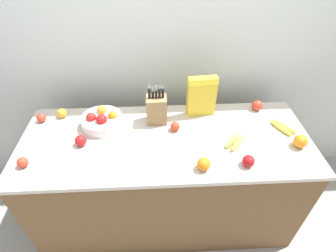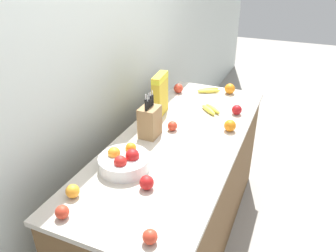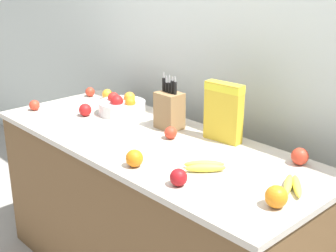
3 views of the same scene
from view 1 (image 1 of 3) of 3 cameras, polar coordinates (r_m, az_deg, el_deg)
name	(u,v)px [view 1 (image 1 of 3)]	position (r m, az deg, el deg)	size (l,w,h in m)	color
ground_plane	(166,212)	(2.49, -0.38, -18.15)	(14.00, 14.00, 0.00)	gray
wall_back	(162,46)	(2.07, -1.36, 16.97)	(9.00, 0.06, 2.60)	silver
counter	(166,180)	(2.11, -0.43, -11.74)	(1.97, 0.77, 0.90)	brown
knife_block	(157,109)	(1.86, -2.49, 3.66)	(0.14, 0.11, 0.31)	#937047
cereal_box	(202,95)	(1.91, 7.34, 6.72)	(0.21, 0.08, 0.31)	gold
fruit_bowl	(102,120)	(1.91, -14.19, 1.22)	(0.29, 0.29, 0.13)	silver
banana_bunch_left	(283,127)	(2.01, 23.71, -0.23)	(0.17, 0.20, 0.03)	yellow
banana_bunch_right	(235,141)	(1.79, 14.45, -3.25)	(0.18, 0.19, 0.04)	yellow
apple_by_knife_block	(175,126)	(1.83, 1.57, -0.09)	(0.07, 0.07, 0.07)	red
apple_near_bananas	(248,161)	(1.66, 17.09, -7.31)	(0.08, 0.08, 0.08)	#A31419
apple_middle	(257,105)	(2.12, 18.80, 4.29)	(0.08, 0.08, 0.08)	red
apple_rear	(81,141)	(1.81, -18.49, -3.02)	(0.08, 0.08, 0.08)	red
apple_front	(41,118)	(2.11, -25.87, 1.61)	(0.06, 0.06, 0.06)	red
apple_rightmost	(23,162)	(1.81, -29.10, -6.93)	(0.07, 0.07, 0.07)	red
orange_front_right	(62,113)	(2.09, -22.09, 2.62)	(0.07, 0.07, 0.07)	orange
orange_front_center	(204,164)	(1.58, 7.77, -8.25)	(0.08, 0.08, 0.08)	orange
orange_by_cereal	(300,141)	(1.90, 26.87, -3.00)	(0.09, 0.09, 0.09)	orange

